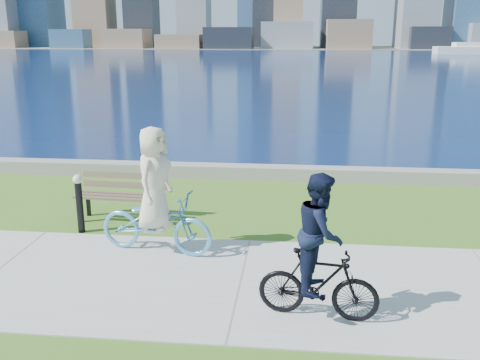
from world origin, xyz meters
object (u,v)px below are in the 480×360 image
object	(u,v)px
park_bench	(122,193)
cyclist_woman	(155,207)
bollard_lamp	(79,199)
cyclist_man	(319,259)

from	to	relation	value
park_bench	cyclist_woman	bearing A→B (deg)	-51.18
bollard_lamp	cyclist_woman	distance (m)	1.92
park_bench	cyclist_woman	size ratio (longest dim) A/B	0.84
bollard_lamp	cyclist_man	world-z (taller)	cyclist_man
cyclist_woman	cyclist_man	world-z (taller)	cyclist_woman
cyclist_woman	cyclist_man	distance (m)	3.40
park_bench	bollard_lamp	size ratio (longest dim) A/B	1.61
park_bench	cyclist_man	xyz separation A→B (m)	(3.91, -3.63, 0.30)
bollard_lamp	cyclist_woman	bearing A→B (deg)	-25.52
cyclist_man	park_bench	bearing A→B (deg)	55.26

